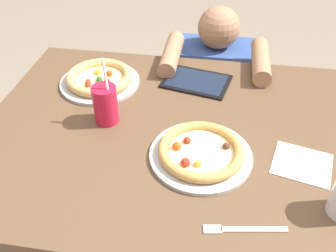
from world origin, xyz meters
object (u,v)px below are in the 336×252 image
(pizza_far, at_px, (100,79))
(drink_cup_colored, at_px, (105,104))
(diner_seated, at_px, (212,103))
(tablet, at_px, (196,81))
(pizza_near, at_px, (201,152))
(fork, at_px, (241,229))

(pizza_far, height_order, drink_cup_colored, drink_cup_colored)
(diner_seated, bearing_deg, tablet, -99.60)
(pizza_near, xyz_separation_m, fork, (0.12, -0.23, -0.02))
(tablet, bearing_deg, pizza_far, -169.71)
(pizza_near, xyz_separation_m, tablet, (-0.05, 0.40, -0.01))
(pizza_far, bearing_deg, drink_cup_colored, -66.90)
(pizza_far, relative_size, tablet, 1.09)
(pizza_near, relative_size, fork, 1.48)
(pizza_far, distance_m, tablet, 0.36)
(drink_cup_colored, bearing_deg, pizza_near, -21.31)
(pizza_near, relative_size, tablet, 1.11)
(fork, bearing_deg, drink_cup_colored, 140.51)
(tablet, xyz_separation_m, diner_seated, (0.06, 0.36, -0.35))
(drink_cup_colored, height_order, diner_seated, drink_cup_colored)
(tablet, bearing_deg, pizza_near, -82.82)
(drink_cup_colored, bearing_deg, tablet, 45.95)
(pizza_near, bearing_deg, drink_cup_colored, 158.69)
(pizza_near, xyz_separation_m, pizza_far, (-0.41, 0.33, 0.00))
(pizza_near, bearing_deg, diner_seated, 89.18)
(drink_cup_colored, distance_m, fork, 0.56)
(pizza_far, distance_m, diner_seated, 0.70)
(fork, height_order, tablet, tablet)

